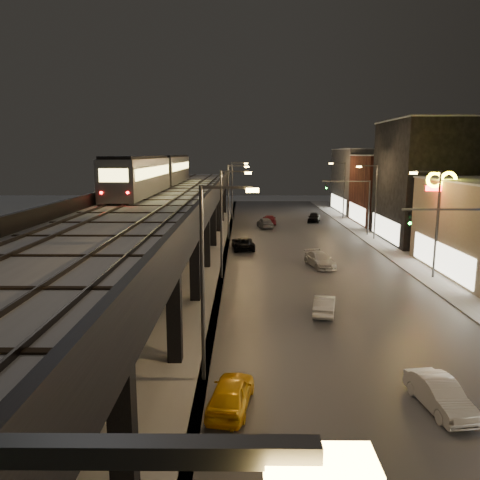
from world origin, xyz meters
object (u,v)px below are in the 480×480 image
object	(u,v)px
car_taxi	(231,395)
car_far_white	(265,223)
car_mid_silver	(243,244)
car_onc_white	(320,260)
car_near_white	(324,305)
car_mid_dark	(269,220)
car_onc_red	(314,218)
subway_train	(158,171)
car_onc_silver	(440,396)

from	to	relation	value
car_taxi	car_far_white	size ratio (longest dim) A/B	0.90
car_taxi	car_far_white	xyz separation A→B (m)	(3.53, 47.31, 0.07)
car_mid_silver	car_onc_white	size ratio (longest dim) A/B	1.06
car_near_white	car_far_white	size ratio (longest dim) A/B	0.86
car_far_white	car_mid_silver	bearing A→B (deg)	68.31
car_mid_dark	car_onc_red	size ratio (longest dim) A/B	1.09
car_mid_silver	car_onc_white	xyz separation A→B (m)	(7.09, -7.97, -0.01)
subway_train	car_mid_dark	world-z (taller)	subway_train
car_taxi	car_mid_dark	bearing A→B (deg)	-85.76
car_taxi	car_mid_dark	xyz separation A→B (m)	(4.33, 50.87, 0.01)
car_taxi	car_mid_silver	world-z (taller)	car_mid_silver
car_mid_dark	car_mid_silver	bearing A→B (deg)	79.14
car_far_white	car_onc_silver	xyz separation A→B (m)	(4.98, -47.28, -0.11)
car_near_white	car_mid_silver	distance (m)	21.51
car_near_white	car_onc_silver	bearing A→B (deg)	115.93
subway_train	car_far_white	size ratio (longest dim) A/B	8.41
car_far_white	car_onc_white	xyz separation A→B (m)	(4.02, -22.88, -0.08)
car_onc_silver	car_taxi	bearing A→B (deg)	172.44
car_near_white	car_taxi	bearing A→B (deg)	76.01
subway_train	car_onc_red	world-z (taller)	subway_train
car_onc_silver	car_mid_silver	bearing A→B (deg)	96.22
car_mid_dark	car_onc_red	xyz separation A→B (m)	(6.91, 2.16, 0.05)
car_taxi	car_near_white	distance (m)	12.91
car_taxi	car_onc_silver	distance (m)	8.51
car_near_white	car_mid_dark	distance (m)	39.35
car_mid_dark	car_onc_white	bearing A→B (deg)	97.90
subway_train	car_onc_white	world-z (taller)	subway_train
subway_train	car_mid_dark	size ratio (longest dim) A/B	7.85
car_near_white	car_onc_red	xyz separation A→B (m)	(5.47, 41.48, 0.11)
car_mid_dark	car_near_white	bearing A→B (deg)	93.08
car_far_white	car_onc_red	world-z (taller)	car_far_white
car_onc_white	subway_train	bearing A→B (deg)	134.08
car_onc_silver	car_onc_white	xyz separation A→B (m)	(-0.96, 24.39, 0.03)
car_onc_white	car_mid_silver	bearing A→B (deg)	118.60
car_taxi	car_mid_dark	distance (m)	51.05
subway_train	car_onc_silver	bearing A→B (deg)	-63.38
car_onc_white	car_onc_red	size ratio (longest dim) A/B	1.06
subway_train	car_taxi	bearing A→B (deg)	-75.48
car_mid_dark	car_onc_silver	size ratio (longest dim) A/B	1.21
subway_train	car_onc_red	distance (m)	28.13
car_near_white	car_onc_white	xyz separation A→B (m)	(1.77, 12.87, 0.04)
car_taxi	car_onc_red	bearing A→B (deg)	-92.87
car_mid_silver	car_far_white	xyz separation A→B (m)	(3.07, 14.92, 0.06)
car_taxi	car_onc_red	size ratio (longest dim) A/B	0.91
subway_train	car_mid_silver	size ratio (longest dim) A/B	7.52
car_taxi	car_onc_white	size ratio (longest dim) A/B	0.86
car_far_white	car_near_white	bearing A→B (deg)	83.54
car_onc_red	car_far_white	bearing A→B (deg)	-130.06
car_near_white	car_mid_dark	size ratio (longest dim) A/B	0.80
car_near_white	car_onc_silver	xyz separation A→B (m)	(2.73, -11.52, 0.02)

